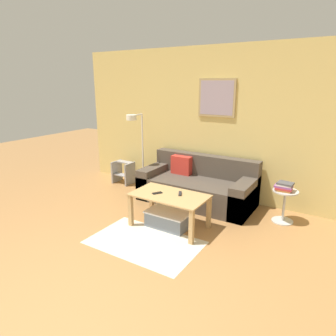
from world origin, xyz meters
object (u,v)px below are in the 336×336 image
at_px(coffee_table, 169,200).
at_px(storage_bin, 168,219).
at_px(cell_phone, 157,193).
at_px(side_table, 284,203).
at_px(floor_lamp, 136,138).
at_px(couch, 197,186).
at_px(remote_control, 180,194).
at_px(book_stack, 284,187).
at_px(step_stool, 123,172).

xyz_separation_m(coffee_table, storage_bin, (-0.01, -0.01, -0.28)).
bearing_deg(cell_phone, side_table, 67.55).
height_order(floor_lamp, side_table, floor_lamp).
xyz_separation_m(couch, remote_control, (0.20, -0.94, 0.22)).
bearing_deg(storage_bin, side_table, 37.30).
xyz_separation_m(coffee_table, book_stack, (1.30, 0.98, 0.15)).
distance_m(coffee_table, remote_control, 0.18).
distance_m(floor_lamp, book_stack, 2.62).
bearing_deg(side_table, storage_bin, -142.70).
bearing_deg(coffee_table, step_stool, 147.57).
xyz_separation_m(storage_bin, cell_phone, (-0.16, -0.04, 0.37)).
xyz_separation_m(side_table, remote_control, (-1.21, -0.92, 0.20)).
xyz_separation_m(book_stack, step_stool, (-3.09, 0.15, -0.31)).
distance_m(storage_bin, remote_control, 0.41).
bearing_deg(step_stool, couch, -3.44).
distance_m(couch, step_stool, 1.71).
bearing_deg(floor_lamp, coffee_table, -36.35).
distance_m(cell_phone, step_stool, 2.02).
bearing_deg(book_stack, floor_lamp, -178.94).
bearing_deg(couch, step_stool, 176.56).
bearing_deg(side_table, coffee_table, -142.72).
xyz_separation_m(side_table, step_stool, (-3.11, 0.12, -0.06)).
bearing_deg(storage_bin, step_stool, 147.10).
relative_size(couch, step_stool, 4.37).
bearing_deg(cell_phone, step_stool, 176.16).
bearing_deg(step_stool, coffee_table, -32.43).
height_order(coffee_table, step_stool, coffee_table).
bearing_deg(cell_phone, couch, 117.71).
bearing_deg(side_table, book_stack, -132.08).
relative_size(coffee_table, cell_phone, 7.42).
height_order(couch, cell_phone, couch).
relative_size(coffee_table, remote_control, 6.92).
relative_size(book_stack, remote_control, 1.67).
distance_m(floor_lamp, step_stool, 0.94).
bearing_deg(couch, remote_control, -78.02).
relative_size(book_stack, step_stool, 0.58).
relative_size(floor_lamp, cell_phone, 10.18).
bearing_deg(remote_control, storage_bin, -170.25).
relative_size(couch, remote_control, 12.65).
xyz_separation_m(coffee_table, remote_control, (0.12, 0.09, 0.10)).
height_order(floor_lamp, book_stack, floor_lamp).
distance_m(book_stack, cell_phone, 1.80).
xyz_separation_m(book_stack, remote_control, (-1.19, -0.90, -0.05)).
bearing_deg(storage_bin, coffee_table, 39.23).
relative_size(coffee_table, side_table, 2.16).
relative_size(side_table, step_stool, 1.11).
distance_m(side_table, step_stool, 3.11).
bearing_deg(floor_lamp, couch, 4.58).
height_order(storage_bin, step_stool, step_stool).
bearing_deg(cell_phone, floor_lamp, 170.60).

